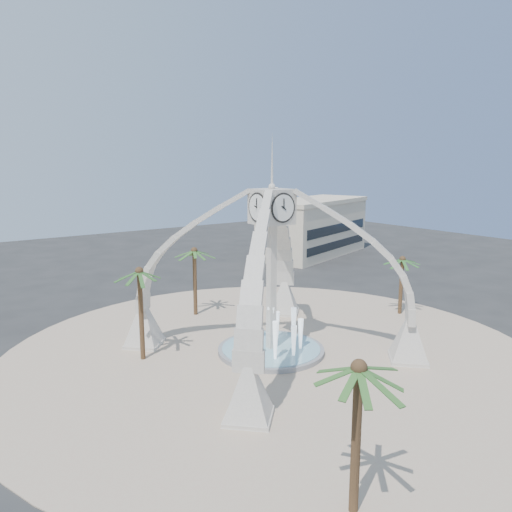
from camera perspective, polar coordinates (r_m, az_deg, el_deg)
ground at (r=38.34m, az=1.72°, el=-11.01°), size 140.00×140.00×0.00m
plaza at (r=38.33m, az=1.72°, el=-10.97°), size 40.00×40.00×0.06m
clock_tower at (r=36.44m, az=1.78°, el=-1.49°), size 17.94×17.94×16.30m
fountain at (r=38.24m, az=1.73°, el=-10.61°), size 8.00×8.00×3.62m
building_ne at (r=77.05m, az=6.63°, el=3.31°), size 21.87×14.17×8.60m
palm_east at (r=48.24m, az=16.40°, el=-0.44°), size 4.04×4.04×5.99m
palm_west at (r=36.14m, az=-13.20°, el=-1.88°), size 4.83×4.83×7.32m
palm_north at (r=46.17m, az=-7.07°, el=0.50°), size 3.90×3.90×6.88m
palm_south at (r=20.31m, az=11.68°, el=-12.64°), size 4.60×4.60×7.12m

